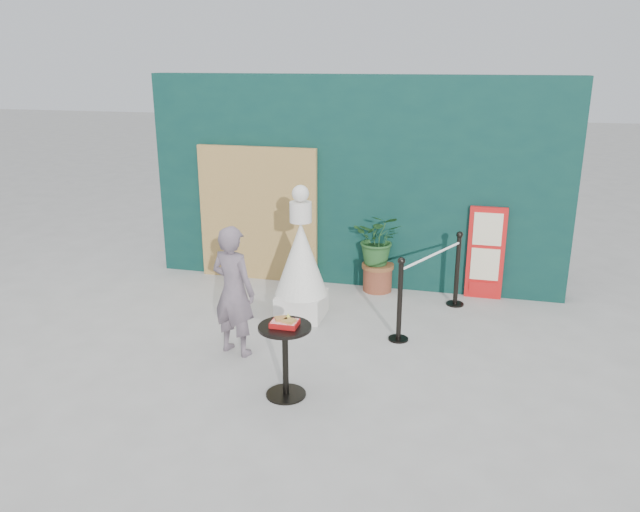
# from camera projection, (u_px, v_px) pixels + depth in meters

# --- Properties ---
(ground) EXTENTS (60.00, 60.00, 0.00)m
(ground) POSITION_uv_depth(u_px,v_px,m) (291.00, 381.00, 6.48)
(ground) COLOR #ADAAA5
(ground) RESTS_ON ground
(back_wall) EXTENTS (6.00, 0.30, 3.00)m
(back_wall) POSITION_uv_depth(u_px,v_px,m) (354.00, 183.00, 8.93)
(back_wall) COLOR #092C2A
(back_wall) RESTS_ON ground
(bamboo_fence) EXTENTS (1.80, 0.08, 2.00)m
(bamboo_fence) POSITION_uv_depth(u_px,v_px,m) (258.00, 214.00, 9.22)
(bamboo_fence) COLOR tan
(bamboo_fence) RESTS_ON ground
(woman) EXTENTS (0.62, 0.50, 1.49)m
(woman) POSITION_uv_depth(u_px,v_px,m) (234.00, 291.00, 6.90)
(woman) COLOR slate
(woman) RESTS_ON ground
(menu_board) EXTENTS (0.50, 0.07, 1.30)m
(menu_board) POSITION_uv_depth(u_px,v_px,m) (486.00, 253.00, 8.55)
(menu_board) COLOR red
(menu_board) RESTS_ON ground
(statue) EXTENTS (0.68, 0.68, 1.73)m
(statue) POSITION_uv_depth(u_px,v_px,m) (301.00, 265.00, 7.90)
(statue) COLOR silver
(statue) RESTS_ON ground
(cafe_table) EXTENTS (0.52, 0.52, 0.75)m
(cafe_table) POSITION_uv_depth(u_px,v_px,m) (285.00, 350.00, 6.06)
(cafe_table) COLOR black
(cafe_table) RESTS_ON ground
(food_basket) EXTENTS (0.26, 0.19, 0.11)m
(food_basket) POSITION_uv_depth(u_px,v_px,m) (285.00, 322.00, 5.98)
(food_basket) COLOR #AF1213
(food_basket) RESTS_ON cafe_table
(planter) EXTENTS (0.68, 0.59, 1.16)m
(planter) POSITION_uv_depth(u_px,v_px,m) (378.00, 246.00, 8.82)
(planter) COLOR brown
(planter) RESTS_ON ground
(stanchion_barrier) EXTENTS (0.84, 1.54, 1.03)m
(stanchion_barrier) POSITION_uv_depth(u_px,v_px,m) (430.00, 285.00, 7.82)
(stanchion_barrier) COLOR black
(stanchion_barrier) RESTS_ON ground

